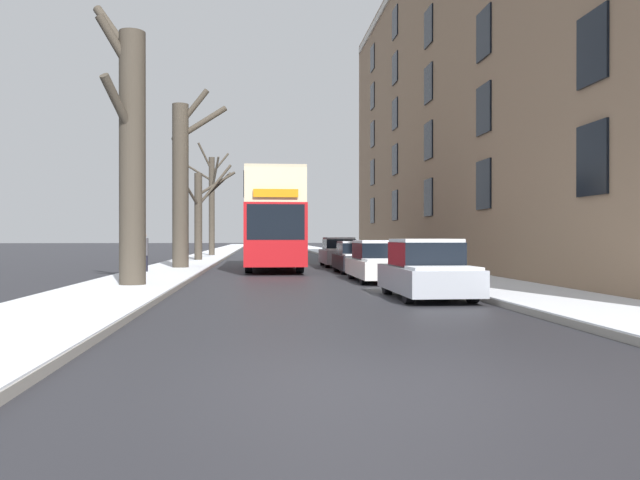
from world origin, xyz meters
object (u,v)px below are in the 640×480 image
at_px(double_decker_bus, 273,217).
at_px(parked_car_1, 380,262).
at_px(parked_car_0, 427,271).
at_px(parked_car_2, 357,258).
at_px(parked_car_3, 339,253).
at_px(pedestrian_left_sidewalk, 144,252).
at_px(bare_tree_left_1, 182,182).
at_px(bare_tree_left_3, 211,202).
at_px(bare_tree_left_2, 201,210).
at_px(bare_tree_left_0, 131,152).

relative_size(double_decker_bus, parked_car_1, 2.41).
bearing_deg(parked_car_0, parked_car_2, 90.00).
bearing_deg(parked_car_1, parked_car_2, 90.00).
relative_size(parked_car_3, pedestrian_left_sidewalk, 2.52).
distance_m(bare_tree_left_1, parked_car_2, 8.68).
bearing_deg(parked_car_3, parked_car_2, -90.00).
height_order(bare_tree_left_1, bare_tree_left_3, bare_tree_left_3).
xyz_separation_m(bare_tree_left_1, bare_tree_left_3, (-0.12, 19.35, 0.19)).
height_order(bare_tree_left_2, double_decker_bus, bare_tree_left_2).
height_order(bare_tree_left_3, double_decker_bus, bare_tree_left_3).
relative_size(bare_tree_left_2, parked_car_2, 1.53).
bearing_deg(bare_tree_left_3, pedestrian_left_sidewalk, -92.40).
distance_m(bare_tree_left_1, double_decker_bus, 4.54).
bearing_deg(parked_car_1, bare_tree_left_2, 114.15).
bearing_deg(pedestrian_left_sidewalk, bare_tree_left_2, -81.89).
relative_size(parked_car_0, pedestrian_left_sidewalk, 2.32).
distance_m(bare_tree_left_1, pedestrian_left_sidewalk, 4.72).
relative_size(bare_tree_left_3, parked_car_0, 2.19).
xyz_separation_m(bare_tree_left_2, parked_car_2, (7.64, -11.92, -2.51)).
xyz_separation_m(parked_car_0, parked_car_2, (0.00, 11.07, -0.05)).
height_order(parked_car_1, parked_car_2, parked_car_1).
xyz_separation_m(bare_tree_left_0, parked_car_2, (7.79, 7.92, -3.32)).
distance_m(double_decker_bus, parked_car_2, 5.25).
bearing_deg(pedestrian_left_sidewalk, parked_car_0, 143.51).
distance_m(bare_tree_left_2, parked_car_0, 24.36).
bearing_deg(bare_tree_left_2, parked_car_2, -57.34).
distance_m(double_decker_bus, parked_car_0, 15.06).
bearing_deg(bare_tree_left_2, parked_car_3, -38.52).
distance_m(bare_tree_left_3, double_decker_bus, 18.85).
bearing_deg(parked_car_2, double_decker_bus, 135.18).
height_order(bare_tree_left_0, pedestrian_left_sidewalk, bare_tree_left_0).
bearing_deg(bare_tree_left_0, bare_tree_left_2, 89.57).
bearing_deg(parked_car_2, parked_car_3, 90.00).
bearing_deg(bare_tree_left_3, parked_car_1, -73.95).
distance_m(parked_car_1, parked_car_2, 5.12).
height_order(bare_tree_left_3, parked_car_1, bare_tree_left_3).
relative_size(double_decker_bus, pedestrian_left_sidewalk, 6.28).
xyz_separation_m(parked_car_2, pedestrian_left_sidewalk, (-8.68, -1.01, 0.31)).
height_order(bare_tree_left_3, parked_car_0, bare_tree_left_3).
relative_size(bare_tree_left_1, bare_tree_left_3, 0.96).
relative_size(double_decker_bus, parked_car_0, 2.71).
distance_m(parked_car_0, parked_car_3, 16.91).
bearing_deg(parked_car_1, bare_tree_left_0, -160.26).
height_order(bare_tree_left_0, parked_car_1, bare_tree_left_0).
distance_m(bare_tree_left_0, bare_tree_left_3, 29.66).
bearing_deg(bare_tree_left_0, parked_car_1, 19.74).
relative_size(bare_tree_left_3, parked_car_1, 1.95).
xyz_separation_m(parked_car_1, parked_car_2, (0.00, 5.12, -0.02)).
bearing_deg(bare_tree_left_0, bare_tree_left_1, 89.02).
distance_m(double_decker_bus, parked_car_3, 4.58).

